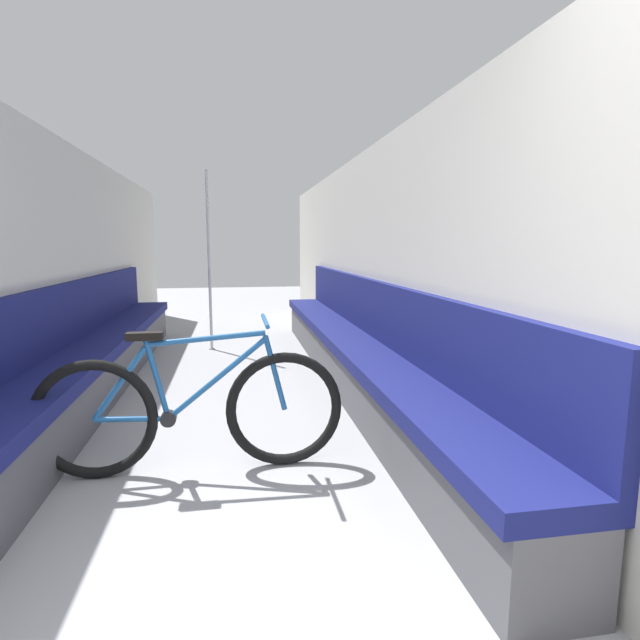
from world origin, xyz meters
TOP-DOWN VIEW (x-y plane):
  - wall_left at (-1.44, 3.81)m, footprint 0.10×10.83m
  - wall_right at (1.44, 3.81)m, footprint 0.10×10.83m
  - bench_seat_row_left at (-1.18, 3.76)m, footprint 0.48×6.24m
  - bench_seat_row_right at (1.18, 3.76)m, footprint 0.48×6.24m
  - bicycle at (-0.19, 2.18)m, footprint 1.79×0.46m
  - grab_pole_near at (-0.23, 5.71)m, footprint 0.08×0.08m

SIDE VIEW (x-z plane):
  - bench_seat_row_left at x=-1.18m, z-range -0.18..0.83m
  - bench_seat_row_right at x=1.18m, z-range -0.18..0.83m
  - bicycle at x=-0.19m, z-range -0.08..0.83m
  - grab_pole_near at x=-0.23m, z-range -0.03..2.21m
  - wall_left at x=-1.44m, z-range 0.00..2.26m
  - wall_right at x=1.44m, z-range 0.00..2.26m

